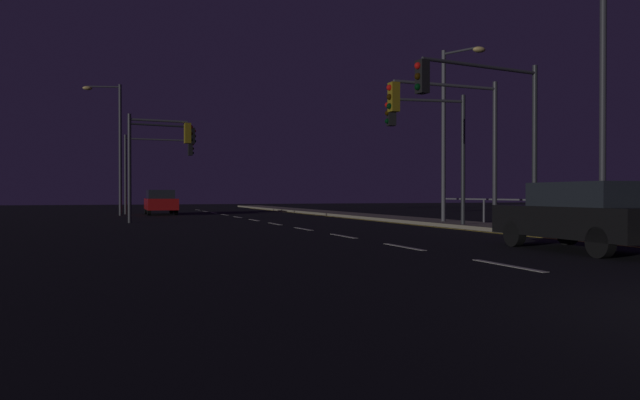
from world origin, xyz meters
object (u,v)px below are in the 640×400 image
object	(u,v)px
traffic_light_far_center	(157,158)
traffic_light_near_right	(159,149)
car	(584,215)
car_oncoming	(161,202)
traffic_light_mid_left	(449,122)
traffic_light_overhead_east	(158,148)
street_lamp_corner	(114,137)
traffic_light_near_left	(429,133)
street_lamp_across_street	(599,64)
street_lamp_median	(450,118)
traffic_light_far_right	(485,108)

from	to	relation	value
traffic_light_far_center	traffic_light_near_right	size ratio (longest dim) A/B	0.94
car	car_oncoming	xyz separation A→B (m)	(-7.15, 28.30, 0.00)
car	traffic_light_mid_left	size ratio (longest dim) A/B	0.88
car	traffic_light_overhead_east	distance (m)	19.42
traffic_light_mid_left	street_lamp_corner	bearing A→B (deg)	117.12
traffic_light_near_left	traffic_light_overhead_east	world-z (taller)	traffic_light_near_left
car_oncoming	traffic_light_mid_left	bearing A→B (deg)	-70.31
traffic_light_overhead_east	street_lamp_across_street	xyz separation A→B (m)	(10.79, -15.16, 1.51)
traffic_light_far_center	street_lamp_median	distance (m)	21.47
traffic_light_far_right	street_lamp_across_street	world-z (taller)	street_lamp_across_street
traffic_light_far_center	street_lamp_median	size ratio (longest dim) A/B	0.71
traffic_light_near_left	street_lamp_corner	distance (m)	21.33
traffic_light_mid_left	traffic_light_near_right	bearing A→B (deg)	114.80
street_lamp_across_street	car_oncoming	bearing A→B (deg)	110.73
car	traffic_light_near_right	bearing A→B (deg)	107.29
car	car_oncoming	distance (m)	29.19
street_lamp_corner	traffic_light_near_right	bearing A→B (deg)	-50.85
traffic_light_near_left	car	bearing A→B (deg)	-97.64
car_oncoming	street_lamp_corner	distance (m)	4.94
street_lamp_across_street	street_lamp_corner	bearing A→B (deg)	116.86
car	traffic_light_near_left	bearing A→B (deg)	82.36
traffic_light_far_center	street_lamp_across_street	world-z (taller)	street_lamp_across_street
street_lamp_median	street_lamp_corner	size ratio (longest dim) A/B	0.92
traffic_light_mid_left	street_lamp_median	distance (m)	5.28
traffic_light_mid_left	traffic_light_far_right	distance (m)	2.09
traffic_light_mid_left	traffic_light_near_left	world-z (taller)	traffic_light_mid_left
car_oncoming	traffic_light_far_right	distance (m)	25.12
traffic_light_near_right	street_lamp_corner	bearing A→B (deg)	129.15
car	traffic_light_far_center	bearing A→B (deg)	103.78
traffic_light_near_left	traffic_light_overhead_east	distance (m)	12.54
traffic_light_far_right	street_lamp_corner	bearing A→B (deg)	114.91
traffic_light_far_right	street_lamp_across_street	size ratio (longest dim) A/B	0.65
traffic_light_far_center	street_lamp_corner	bearing A→B (deg)	-137.00
car_oncoming	traffic_light_far_right	size ratio (longest dim) A/B	0.83
traffic_light_far_center	traffic_light_overhead_east	world-z (taller)	traffic_light_far_center
traffic_light_overhead_east	traffic_light_mid_left	bearing A→B (deg)	-51.13
traffic_light_far_center	street_lamp_across_street	size ratio (longest dim) A/B	0.63
traffic_light_overhead_east	traffic_light_near_left	bearing A→B (deg)	-42.00
car_oncoming	street_lamp_median	distance (m)	20.53
traffic_light_far_center	traffic_light_near_right	bearing A→B (deg)	-92.97
traffic_light_far_right	traffic_light_overhead_east	bearing A→B (deg)	124.00
traffic_light_near_right	traffic_light_near_left	distance (m)	17.58
car	traffic_light_overhead_east	xyz separation A→B (m)	(-8.10, 17.45, 2.62)
traffic_light_near_right	street_lamp_across_street	bearing A→B (deg)	-65.03
car_oncoming	street_lamp_corner	size ratio (longest dim) A/B	0.55
traffic_light_near_right	traffic_light_near_left	world-z (taller)	traffic_light_near_right
car	street_lamp_corner	distance (m)	29.23
traffic_light_far_right	street_lamp_corner	size ratio (longest dim) A/B	0.67
traffic_light_near_right	traffic_light_near_left	xyz separation A→B (m)	(8.78, -15.23, -0.26)
traffic_light_far_center	traffic_light_near_left	world-z (taller)	traffic_light_far_center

